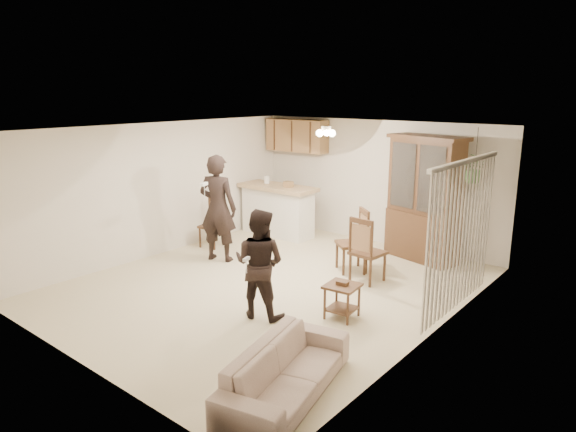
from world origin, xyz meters
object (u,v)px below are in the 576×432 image
Objects in this scene: adult at (218,213)px; chair_hutch_right at (367,263)px; chair_bar at (212,233)px; chair_hutch_left at (351,254)px; side_table at (342,301)px; child at (259,270)px; china_hutch at (424,200)px; sofa at (286,362)px.

adult is 2.87m from chair_hutch_right.
chair_bar is 3.00m from chair_hutch_left.
adult is 2.52m from chair_hutch_left.
child is at bearing -144.10° from side_table.
chair_bar is (-3.60, -1.93, -0.86)m from china_hutch.
child is 2.20m from chair_hutch_right.
adult is at bearing -45.82° from child.
chair_hutch_right is (-0.46, 1.45, 0.06)m from side_table.
sofa is 3.53m from chair_hutch_right.
adult is 1.64× the size of chair_hutch_left.
adult reaches higher than sofa.
chair_hutch_left is (2.95, 0.55, 0.04)m from chair_bar.
sofa is at bearing 126.51° from adult.
child is at bearing -50.16° from chair_hutch_left.
chair_bar is 3.43m from chair_hutch_right.
sofa is 5.13m from china_hutch.
chair_bar is at bearing 9.91° from chair_hutch_right.
adult is 0.78× the size of china_hutch.
chair_hutch_left is at bearing 118.65° from side_table.
sofa reaches higher than side_table.
sofa is 1.71× the size of chair_hutch_right.
child is 3.49m from chair_bar.
chair_bar is at bearing -53.01° from adult.
child reaches higher than chair_hutch_left.
chair_bar is at bearing -129.77° from chair_hutch_left.
side_table is (0.27, -3.08, -0.88)m from china_hutch.
chair_hutch_right is at bearing -82.99° from china_hutch.
china_hutch is (-0.85, 5.00, 0.77)m from sofa.
chair_hutch_right reaches higher than side_table.
adult reaches higher than chair_bar.
child is 0.59× the size of china_hutch.
child is at bearing 130.34° from adult.
adult reaches higher than chair_hutch_left.
chair_hutch_right is (-1.04, 3.37, -0.06)m from sofa.
china_hutch is at bearing 95.06° from side_table.
sofa is 1.39× the size of child.
chair_bar reaches higher than sofa.
chair_hutch_left is (2.22, 1.04, -0.59)m from adult.
china_hutch is at bearing -3.21° from sofa.
china_hutch is at bearing -91.51° from chair_hutch_right.
child is 1.41× the size of chair_bar.
side_table is at bearing 112.50° from chair_hutch_right.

